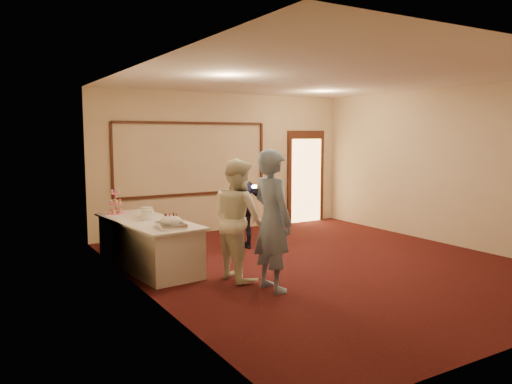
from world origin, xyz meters
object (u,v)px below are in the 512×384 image
tart (168,221)px  guest (243,207)px  pavlova_tray (171,222)px  man (272,220)px  woman (238,219)px  plate_stack_b (147,212)px  plate_stack_a (148,215)px  buffet_table (148,244)px  cupcake_stand (116,204)px

tart → guest: (1.75, 0.78, -0.01)m
pavlova_tray → guest: 2.24m
man → guest: size_ratio=1.22×
tart → woman: woman is taller
plate_stack_b → tart: size_ratio=0.71×
plate_stack_a → man: man is taller
buffet_table → man: bearing=-60.8°
tart → man: bearing=-61.0°
buffet_table → cupcake_stand: (-0.26, 0.91, 0.55)m
plate_stack_b → tart: (0.12, -0.66, -0.05)m
plate_stack_b → man: size_ratio=0.10×
buffet_table → man: man is taller
tart → man: 1.82m
buffet_table → woman: size_ratio=1.36×
plate_stack_a → plate_stack_b: (0.08, 0.31, -0.00)m
plate_stack_a → woman: size_ratio=0.11×
man → plate_stack_a: bearing=25.8°
pavlova_tray → man: 1.53m
pavlova_tray → cupcake_stand: size_ratio=1.20×
pavlova_tray → guest: size_ratio=0.35×
cupcake_stand → plate_stack_a: (0.26, -0.92, -0.08)m
plate_stack_a → guest: bearing=12.5°
cupcake_stand → plate_stack_a: cupcake_stand is taller
plate_stack_a → man: bearing=-60.8°
plate_stack_b → tart: bearing=-79.6°
cupcake_stand → tart: (0.46, -1.27, -0.14)m
pavlova_tray → cupcake_stand: (-0.33, 1.70, 0.08)m
plate_stack_b → guest: (1.87, 0.12, -0.07)m
buffet_table → plate_stack_b: size_ratio=12.32×
buffet_table → plate_stack_a: size_ratio=11.89×
buffet_table → guest: size_ratio=1.53×
cupcake_stand → tart: bearing=-69.9°
plate_stack_b → guest: 1.87m
plate_stack_a → man: (1.08, -1.93, 0.10)m
cupcake_stand → man: (1.34, -2.85, 0.02)m
cupcake_stand → tart: cupcake_stand is taller
cupcake_stand → plate_stack_b: bearing=-60.4°
woman → guest: woman is taller
man → guest: man is taller
pavlova_tray → tart: (0.13, 0.44, -0.05)m
pavlova_tray → tart: pavlova_tray is taller
guest → tart: bearing=26.4°
plate_stack_b → man: bearing=-66.1°
tart → buffet_table: bearing=120.0°
buffet_table → pavlova_tray: (0.08, -0.80, 0.46)m
woman → guest: (1.00, 1.65, -0.10)m
plate_stack_a → plate_stack_b: 0.32m
man → guest: (0.87, 2.36, -0.17)m
plate_stack_a → guest: size_ratio=0.13×
cupcake_stand → man: bearing=-64.8°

